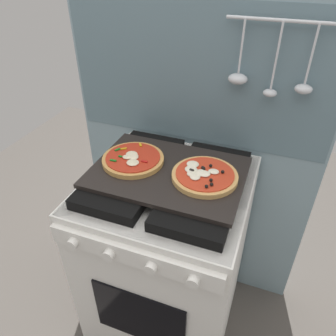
{
  "coord_description": "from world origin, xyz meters",
  "views": [
    {
      "loc": [
        0.33,
        -0.88,
        1.59
      ],
      "look_at": [
        0.0,
        0.0,
        0.93
      ],
      "focal_mm": 34.52,
      "sensor_mm": 36.0,
      "label": 1
    }
  ],
  "objects_px": {
    "pizza_left": "(133,159)",
    "pizza_right": "(204,176)",
    "stove": "(168,257)",
    "baking_tray": "(168,172)"
  },
  "relations": [
    {
      "from": "baking_tray",
      "to": "pizza_left",
      "type": "relative_size",
      "value": 2.37
    },
    {
      "from": "baking_tray",
      "to": "pizza_left",
      "type": "height_order",
      "value": "pizza_left"
    },
    {
      "from": "baking_tray",
      "to": "pizza_right",
      "type": "bearing_deg",
      "value": -0.6
    },
    {
      "from": "pizza_right",
      "to": "stove",
      "type": "bearing_deg",
      "value": -179.89
    },
    {
      "from": "stove",
      "to": "pizza_right",
      "type": "xyz_separation_m",
      "value": [
        0.13,
        0.0,
        0.48
      ]
    },
    {
      "from": "pizza_left",
      "to": "pizza_right",
      "type": "distance_m",
      "value": 0.27
    },
    {
      "from": "stove",
      "to": "pizza_right",
      "type": "height_order",
      "value": "pizza_right"
    },
    {
      "from": "baking_tray",
      "to": "pizza_left",
      "type": "distance_m",
      "value": 0.14
    },
    {
      "from": "stove",
      "to": "pizza_right",
      "type": "bearing_deg",
      "value": 0.11
    },
    {
      "from": "pizza_left",
      "to": "stove",
      "type": "bearing_deg",
      "value": -3.24
    }
  ]
}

